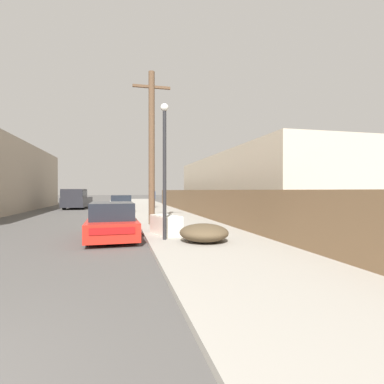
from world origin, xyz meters
The scene contains 11 objects.
sidewalk_curb centered at (5.30, 23.50, 0.06)m, with size 4.20×63.00×0.12m, color #9E998E.
discarded_fridge centered at (3.97, 8.62, 0.47)m, with size 1.05×1.71×0.73m.
parked_sports_car_red centered at (2.04, 9.00, 0.59)m, with size 1.86×4.51×1.31m.
car_parked_mid centered at (2.37, 22.19, 0.64)m, with size 1.81×4.61×1.36m.
pickup_truck centered at (-1.72, 27.63, 0.93)m, with size 2.30×5.34×1.86m.
utility_pole centered at (3.80, 12.08, 3.89)m, with size 1.80×0.29×7.32m.
street_lamp centered at (3.76, 7.49, 2.74)m, with size 0.26×0.26×4.50m.
brush_pile centered at (4.92, 6.81, 0.40)m, with size 1.55×1.72×0.57m.
wooden_fence centered at (7.25, 16.94, 0.94)m, with size 0.08×33.36×1.65m, color brown.
building_right_house centered at (11.44, 17.33, 2.07)m, with size 6.00×18.53×4.14m, color beige.
pedestrian centered at (5.34, 25.67, 1.05)m, with size 0.34×0.34×1.79m.
Camera 1 is at (2.35, -2.33, 1.75)m, focal length 28.00 mm.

